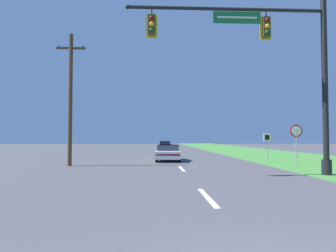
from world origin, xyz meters
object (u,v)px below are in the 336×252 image
at_px(far_car, 165,145).
at_px(car_ahead, 168,153).
at_px(signal_mast, 278,63).
at_px(route_sign_post, 267,141).
at_px(utility_pole_near, 70,97).
at_px(stop_sign, 296,136).

bearing_deg(far_car, car_ahead, -91.66).
distance_m(signal_mast, car_ahead, 11.42).
relative_size(car_ahead, route_sign_post, 2.14).
relative_size(signal_mast, far_car, 2.23).
bearing_deg(far_car, utility_pole_near, -103.48).
xyz_separation_m(stop_sign, route_sign_post, (-0.74, 2.76, -0.34)).
xyz_separation_m(far_car, stop_sign, (6.85, -30.49, 1.26)).
relative_size(far_car, route_sign_post, 2.10).
relative_size(signal_mast, utility_pole_near, 1.15).
relative_size(signal_mast, route_sign_post, 4.68).
relative_size(signal_mast, stop_sign, 3.79).
bearing_deg(stop_sign, signal_mast, -123.88).
relative_size(stop_sign, route_sign_post, 1.23).
xyz_separation_m(signal_mast, car_ahead, (-4.67, 9.34, -4.63)).
height_order(car_ahead, far_car, same).
height_order(stop_sign, utility_pole_near, utility_pole_near).
distance_m(signal_mast, stop_sign, 6.24).
bearing_deg(stop_sign, far_car, 102.67).
xyz_separation_m(far_car, utility_pole_near, (-7.05, -29.43, 3.69)).
relative_size(far_car, stop_sign, 1.70).
distance_m(car_ahead, stop_sign, 9.17).
bearing_deg(signal_mast, utility_pole_near, 153.75).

